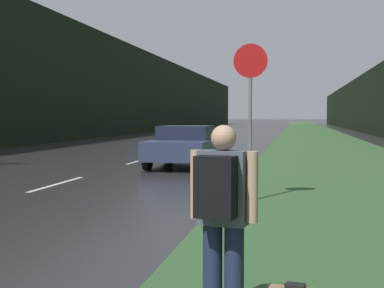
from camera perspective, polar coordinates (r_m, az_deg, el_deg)
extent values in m
cube|color=#33562D|center=(39.93, 13.23, 0.51)|extent=(6.00, 240.00, 0.02)
cube|color=silver|center=(13.63, -14.15, -4.15)|extent=(0.12, 3.00, 0.01)
cube|color=silver|center=(20.16, -5.65, -1.79)|extent=(0.12, 3.00, 0.01)
cube|color=silver|center=(26.92, -1.37, -0.58)|extent=(0.12, 3.00, 0.01)
cube|color=black|center=(52.45, -6.86, 5.69)|extent=(2.00, 140.00, 8.34)
cube|color=black|center=(50.44, 19.68, 4.28)|extent=(2.00, 140.00, 5.95)
cylinder|color=slate|center=(10.45, 6.21, 0.41)|extent=(0.07, 0.07, 2.42)
cylinder|color=#B71414|center=(10.49, 6.25, 8.82)|extent=(0.66, 0.02, 0.66)
cylinder|color=#1E2847|center=(4.42, 2.21, -13.67)|extent=(0.16, 0.16, 0.82)
cylinder|color=#1E2847|center=(4.37, 4.51, -13.88)|extent=(0.16, 0.16, 0.82)
cube|color=#4C5666|center=(4.24, 3.38, -4.67)|extent=(0.41, 0.27, 0.59)
sphere|color=tan|center=(4.21, 3.40, 0.67)|extent=(0.20, 0.20, 0.20)
cylinder|color=tan|center=(4.32, 0.42, -4.31)|extent=(0.09, 0.09, 0.55)
cylinder|color=tan|center=(4.18, 6.44, -4.58)|extent=(0.09, 0.09, 0.55)
cube|color=black|center=(4.05, 2.53, -4.61)|extent=(0.33, 0.23, 0.47)
cube|color=black|center=(4.46, 10.94, -14.70)|extent=(0.17, 0.14, 0.04)
cube|color=#2D3856|center=(17.74, -0.76, -0.47)|extent=(1.93, 4.29, 0.60)
cube|color=#1B2134|center=(17.93, -0.62, 1.24)|extent=(1.64, 1.93, 0.45)
cylinder|color=black|center=(16.29, 1.45, -1.72)|extent=(0.20, 0.68, 0.68)
cylinder|color=black|center=(16.69, -4.78, -1.61)|extent=(0.20, 0.68, 0.68)
cylinder|color=black|center=(18.91, 2.79, -1.07)|extent=(0.20, 0.68, 0.68)
cylinder|color=black|center=(19.25, -2.63, -0.99)|extent=(0.20, 0.68, 0.68)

